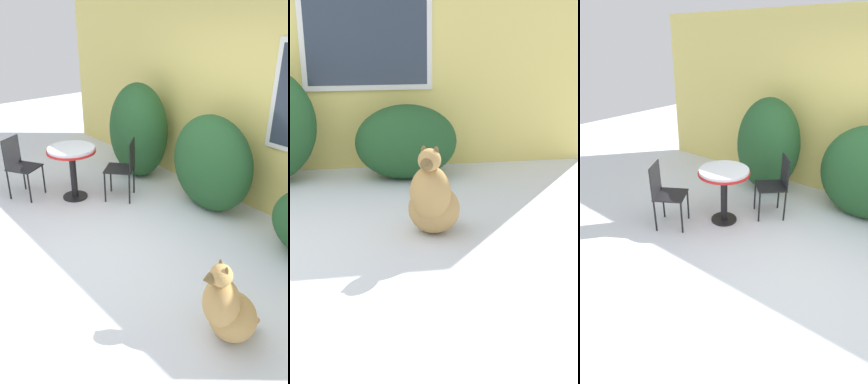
{
  "view_description": "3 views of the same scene",
  "coord_description": "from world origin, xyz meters",
  "views": [
    {
      "loc": [
        3.04,
        -1.9,
        2.48
      ],
      "look_at": [
        0.0,
        0.6,
        0.55
      ],
      "focal_mm": 35.0,
      "sensor_mm": 36.0,
      "label": 1
    },
    {
      "loc": [
        1.13,
        -3.52,
        1.63
      ],
      "look_at": [
        1.71,
        0.13,
        0.35
      ],
      "focal_mm": 45.0,
      "sensor_mm": 36.0,
      "label": 2
    },
    {
      "loc": [
        0.79,
        -2.39,
        2.25
      ],
      "look_at": [
        -1.38,
        0.43,
        0.44
      ],
      "focal_mm": 28.0,
      "sensor_mm": 36.0,
      "label": 3
    }
  ],
  "objects": [
    {
      "name": "shrub_middle",
      "position": [
        0.07,
        1.68,
        0.65
      ],
      "size": [
        1.24,
        0.62,
        1.3
      ],
      "color": "#235128",
      "rests_on": "ground_plane"
    },
    {
      "name": "shrub_left",
      "position": [
        -1.44,
        1.67,
        0.75
      ],
      "size": [
        1.04,
        0.83,
        1.49
      ],
      "color": "#235128",
      "rests_on": "ground_plane"
    },
    {
      "name": "patio_chair_far_side",
      "position": [
        -1.92,
        -0.12,
        0.49
      ],
      "size": [
        0.53,
        0.53,
        0.87
      ],
      "rotation": [
        0.0,
        0.0,
        2.1
      ],
      "color": "black",
      "rests_on": "ground_plane"
    },
    {
      "name": "ground_plane",
      "position": [
        0.0,
        0.0,
        0.0
      ],
      "size": [
        16.0,
        16.0,
        0.0
      ],
      "primitive_type": "plane",
      "color": "silver"
    },
    {
      "name": "patio_chair_near_table",
      "position": [
        -0.91,
        0.98,
        0.49
      ],
      "size": [
        0.54,
        0.54,
        0.87
      ],
      "rotation": [
        0.0,
        0.0,
        -0.84
      ],
      "color": "black",
      "rests_on": "ground_plane"
    },
    {
      "name": "patio_table",
      "position": [
        -1.38,
        0.43,
        0.62
      ],
      "size": [
        0.68,
        0.68,
        0.76
      ],
      "color": "black",
      "rests_on": "ground_plane"
    }
  ]
}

